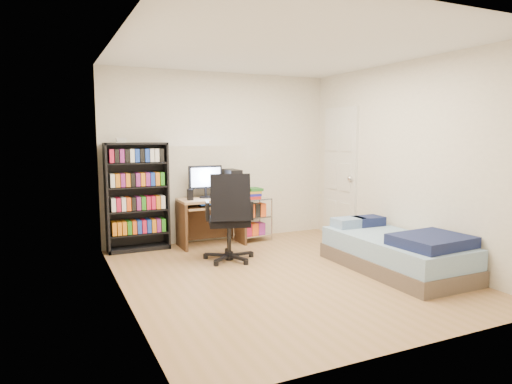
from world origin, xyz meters
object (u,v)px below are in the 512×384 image
media_shelf (137,196)px  office_chair (229,233)px  bed (397,252)px  computer_desk (216,202)px

media_shelf → office_chair: bearing=-47.8°
office_chair → bed: (1.62, -1.22, -0.13)m
media_shelf → office_chair: (0.94, -1.04, -0.40)m
computer_desk → media_shelf: bearing=174.6°
office_chair → bed: 2.03m
computer_desk → office_chair: 0.98m
office_chair → bed: office_chair is taller
media_shelf → bed: bearing=-41.5°
media_shelf → computer_desk: (1.10, -0.10, -0.14)m
media_shelf → computer_desk: bearing=-5.4°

